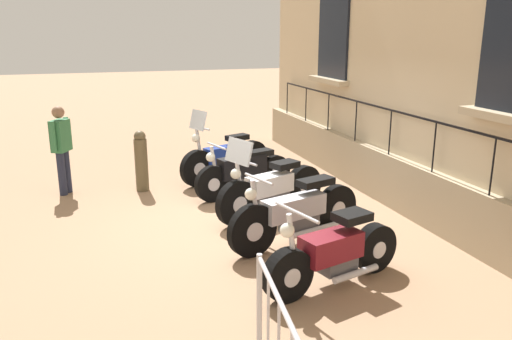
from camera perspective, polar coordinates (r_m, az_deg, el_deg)
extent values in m
plane|color=#9E7A5B|center=(8.10, -0.28, -5.49)|extent=(60.00, 60.00, 0.00)
cube|color=tan|center=(8.97, 14.55, -0.99)|extent=(0.20, 10.94, 0.87)
cube|color=tan|center=(6.81, 26.15, 5.22)|extent=(0.24, 1.44, 0.10)
cube|color=black|center=(10.75, 8.66, 16.25)|extent=(0.06, 1.24, 2.32)
cube|color=tan|center=(10.76, 8.02, 9.82)|extent=(0.24, 1.44, 0.10)
cube|color=black|center=(8.70, 14.85, 6.44)|extent=(0.03, 9.19, 0.03)
cylinder|color=black|center=(12.81, 3.49, 7.98)|extent=(0.02, 0.02, 0.74)
cylinder|color=black|center=(11.76, 5.57, 7.27)|extent=(0.02, 0.02, 0.74)
cylinder|color=black|center=(10.73, 8.05, 6.41)|extent=(0.02, 0.02, 0.74)
cylinder|color=black|center=(9.73, 11.04, 5.36)|extent=(0.02, 0.02, 0.74)
cylinder|color=black|center=(8.76, 14.68, 4.05)|extent=(0.02, 0.02, 0.74)
cylinder|color=black|center=(7.85, 19.19, 2.40)|extent=(0.02, 0.02, 0.74)
cylinder|color=black|center=(7.00, 24.82, 0.31)|extent=(0.02, 0.02, 0.74)
cylinder|color=black|center=(9.71, -6.50, 0.17)|extent=(0.71, 0.38, 0.71)
cylinder|color=silver|center=(9.71, -6.50, 0.17)|extent=(0.29, 0.24, 0.25)
cylinder|color=black|center=(10.44, -0.43, 1.36)|extent=(0.71, 0.38, 0.71)
cylinder|color=silver|center=(10.44, -0.43, 1.36)|extent=(0.29, 0.24, 0.25)
cube|color=#1E389E|center=(9.99, -3.60, 1.80)|extent=(0.84, 0.52, 0.30)
cube|color=#4C4C51|center=(10.10, -3.12, 0.64)|extent=(0.52, 0.36, 0.25)
cube|color=black|center=(10.11, -2.09, 3.64)|extent=(0.50, 0.37, 0.10)
cylinder|color=silver|center=(9.64, -6.32, 2.42)|extent=(0.17, 0.11, 0.78)
cylinder|color=silver|center=(9.59, -6.13, 4.70)|extent=(0.23, 0.52, 0.04)
sphere|color=white|center=(9.56, -6.71, 3.55)|extent=(0.16, 0.16, 0.16)
cylinder|color=silver|center=(10.11, -1.96, -0.06)|extent=(0.71, 0.33, 0.08)
cube|color=silver|center=(9.53, -6.46, 5.54)|extent=(0.27, 0.46, 0.36)
cylinder|color=black|center=(8.84, -4.89, -1.54)|extent=(0.65, 0.29, 0.64)
cylinder|color=silver|center=(8.84, -4.89, -1.54)|extent=(0.25, 0.19, 0.22)
cylinder|color=black|center=(9.53, 2.07, -0.24)|extent=(0.65, 0.29, 0.64)
cylinder|color=silver|center=(9.53, 2.07, -0.24)|extent=(0.25, 0.19, 0.22)
cube|color=black|center=(9.08, -1.55, 0.41)|extent=(0.94, 0.51, 0.36)
cube|color=#4C4C51|center=(9.20, -1.01, -1.01)|extent=(0.58, 0.36, 0.22)
cube|color=black|center=(9.23, 0.34, 1.91)|extent=(0.55, 0.38, 0.10)
cylinder|color=silver|center=(8.77, -4.65, 0.56)|extent=(0.17, 0.10, 0.66)
cylinder|color=silver|center=(8.72, -4.41, 2.69)|extent=(0.20, 0.59, 0.04)
sphere|color=white|center=(8.70, -5.07, 1.43)|extent=(0.16, 0.16, 0.16)
cylinder|color=silver|center=(9.21, 0.41, -1.73)|extent=(0.80, 0.30, 0.08)
cylinder|color=black|center=(7.72, -2.11, -3.74)|extent=(0.72, 0.38, 0.71)
cylinder|color=silver|center=(7.72, -2.11, -3.74)|extent=(0.29, 0.24, 0.25)
cylinder|color=black|center=(8.57, 5.27, -1.84)|extent=(0.72, 0.38, 0.71)
cylinder|color=silver|center=(8.57, 5.27, -1.84)|extent=(0.29, 0.24, 0.25)
cube|color=silver|center=(8.04, 1.52, -1.56)|extent=(0.82, 0.56, 0.29)
cube|color=#4C4C51|center=(8.17, 2.04, -2.91)|extent=(0.52, 0.39, 0.25)
cube|color=black|center=(8.17, 3.23, 0.61)|extent=(0.50, 0.41, 0.10)
cylinder|color=silver|center=(7.65, -1.83, -1.37)|extent=(0.17, 0.11, 0.66)
cylinder|color=silver|center=(7.59, -1.55, 1.03)|extent=(0.27, 0.65, 0.04)
sphere|color=white|center=(7.57, -2.26, -0.43)|extent=(0.16, 0.16, 0.16)
cylinder|color=silver|center=(8.18, 3.57, -3.84)|extent=(0.67, 0.32, 0.08)
cube|color=silver|center=(7.52, -1.92, 2.07)|extent=(0.31, 0.56, 0.36)
cylinder|color=black|center=(6.71, -0.41, -6.74)|extent=(0.72, 0.32, 0.72)
cylinder|color=silver|center=(6.71, -0.41, -6.74)|extent=(0.28, 0.20, 0.25)
cylinder|color=black|center=(7.59, 8.85, -4.27)|extent=(0.72, 0.32, 0.72)
cylinder|color=silver|center=(7.59, 8.85, -4.27)|extent=(0.28, 0.20, 0.25)
cube|color=#B2B2BC|center=(7.03, 4.23, -4.12)|extent=(0.99, 0.53, 0.29)
cube|color=#4C4C51|center=(7.17, 4.82, -5.63)|extent=(0.61, 0.37, 0.25)
cube|color=black|center=(7.18, 6.65, -1.32)|extent=(0.58, 0.39, 0.10)
cylinder|color=silver|center=(6.62, -0.06, -3.92)|extent=(0.17, 0.10, 0.69)
cylinder|color=silver|center=(6.54, 0.30, -1.02)|extent=(0.20, 0.58, 0.04)
sphere|color=white|center=(6.53, -0.56, -2.70)|extent=(0.16, 0.16, 0.16)
cylinder|color=silver|center=(7.22, 6.71, -6.59)|extent=(0.84, 0.32, 0.08)
cylinder|color=black|center=(5.70, 3.56, -11.58)|extent=(0.63, 0.31, 0.61)
cylinder|color=silver|center=(5.70, 3.56, -11.58)|extent=(0.25, 0.23, 0.21)
cylinder|color=black|center=(6.51, 13.03, -8.43)|extent=(0.63, 0.31, 0.61)
cylinder|color=silver|center=(6.51, 13.03, -8.43)|extent=(0.25, 0.23, 0.21)
cube|color=maroon|center=(5.97, 8.34, -8.40)|extent=(0.79, 0.51, 0.30)
cube|color=#4C4C51|center=(6.13, 8.98, -10.07)|extent=(0.49, 0.37, 0.21)
cube|color=black|center=(6.05, 10.63, -5.09)|extent=(0.47, 0.39, 0.10)
cylinder|color=silver|center=(5.58, 4.04, -8.21)|extent=(0.17, 0.10, 0.72)
cylinder|color=silver|center=(5.48, 4.53, -4.70)|extent=(0.22, 0.72, 0.04)
sphere|color=white|center=(5.47, 3.48, -6.72)|extent=(0.16, 0.16, 0.16)
cylinder|color=silver|center=(6.14, 11.04, -11.23)|extent=(0.65, 0.24, 0.08)
cylinder|color=#B7B7BF|center=(4.64, 0.37, -15.24)|extent=(0.05, 0.05, 1.05)
cylinder|color=#B7B7BF|center=(3.63, 3.29, -15.66)|extent=(0.27, 1.80, 0.04)
cylinder|color=#B7B7BF|center=(4.30, 1.36, -16.80)|extent=(0.02, 0.02, 0.87)
cylinder|color=brown|center=(9.61, -12.62, 0.55)|extent=(0.24, 0.24, 0.97)
sphere|color=brown|center=(9.49, -12.80, 3.66)|extent=(0.21, 0.21, 0.21)
cylinder|color=#23283D|center=(9.92, -20.31, -0.14)|extent=(0.14, 0.14, 0.79)
cylinder|color=#23283D|center=(9.78, -20.78, -0.38)|extent=(0.14, 0.14, 0.79)
cube|color=#337247|center=(9.70, -20.92, 3.59)|extent=(0.37, 0.42, 0.56)
sphere|color=#8C664C|center=(9.63, -21.15, 6.02)|extent=(0.21, 0.21, 0.21)
cylinder|color=#337247|center=(9.88, -20.28, 4.01)|extent=(0.09, 0.09, 0.53)
cylinder|color=#337247|center=(9.51, -21.61, 3.47)|extent=(0.09, 0.09, 0.53)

